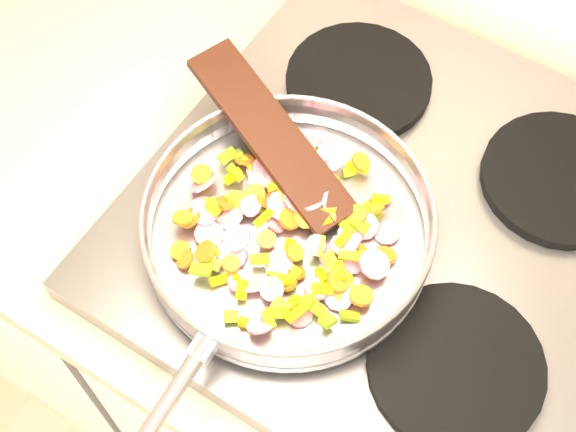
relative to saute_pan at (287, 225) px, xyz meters
The scene contains 8 objects.
cooktop 0.16m from the saute_pan, 49.74° to the left, with size 0.60×0.60×0.04m, color #939399.
grate_fl 0.07m from the saute_pan, 146.99° to the right, with size 0.19×0.19×0.02m, color black.
grate_fr 0.24m from the saute_pan, ahead, with size 0.19×0.19×0.02m, color black.
grate_bl 0.26m from the saute_pan, 100.84° to the left, with size 0.19×0.19×0.02m, color black.
grate_br 0.34m from the saute_pan, 46.99° to the left, with size 0.19×0.19×0.02m, color black.
saute_pan is the anchor object (origin of this frame).
vegetable_heap 0.01m from the saute_pan, 55.55° to the left, with size 0.27×0.27×0.05m.
wooden_spatula 0.11m from the saute_pan, 131.97° to the left, with size 0.26×0.06×0.01m, color black.
Camera 1 is at (-0.56, 1.19, 1.77)m, focal length 50.00 mm.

